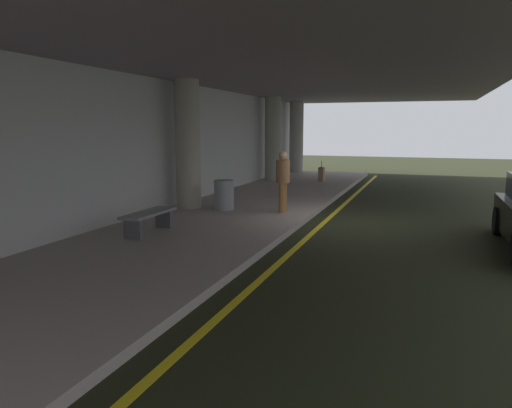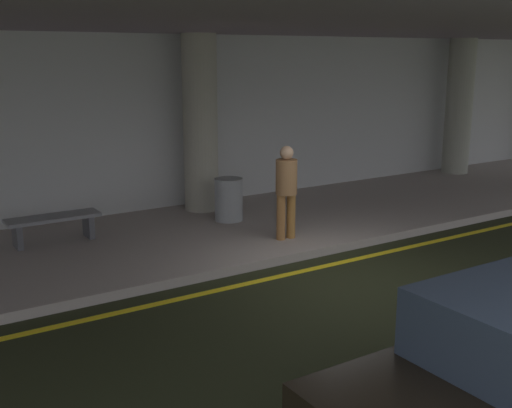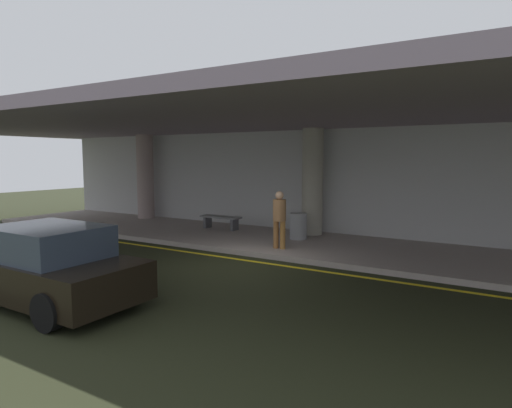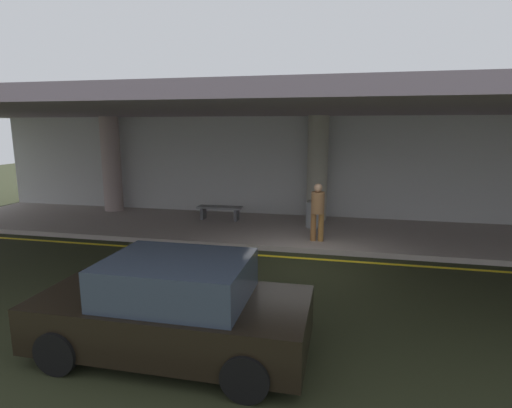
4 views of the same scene
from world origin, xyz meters
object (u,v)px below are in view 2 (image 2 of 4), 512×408
object	(u,v)px
support_column_left_mid	(200,124)
bench_metal	(53,223)
traveler_with_luggage	(286,186)
trash_bin_steel	(229,199)
support_column_center	(459,107)

from	to	relation	value
support_column_left_mid	bench_metal	bearing A→B (deg)	-166.91
traveler_with_luggage	trash_bin_steel	size ratio (longest dim) A/B	1.98
trash_bin_steel	traveler_with_luggage	bearing A→B (deg)	-83.06
support_column_left_mid	trash_bin_steel	xyz separation A→B (m)	(0.01, -1.11, -1.40)
trash_bin_steel	support_column_center	bearing A→B (deg)	7.94
traveler_with_luggage	bench_metal	size ratio (longest dim) A/B	1.05
support_column_center	trash_bin_steel	xyz separation A→B (m)	(-7.99, -1.11, -1.40)
bench_metal	trash_bin_steel	size ratio (longest dim) A/B	1.88
traveler_with_luggage	bench_metal	world-z (taller)	traveler_with_luggage
support_column_left_mid	trash_bin_steel	bearing A→B (deg)	-89.29
support_column_center	traveler_with_luggage	size ratio (longest dim) A/B	2.17
trash_bin_steel	bench_metal	bearing A→B (deg)	174.32
bench_metal	support_column_left_mid	bearing A→B (deg)	13.09
traveler_with_luggage	trash_bin_steel	xyz separation A→B (m)	(-0.20, 1.68, -0.54)
traveler_with_luggage	bench_metal	xyz separation A→B (m)	(-3.57, 2.01, -0.61)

